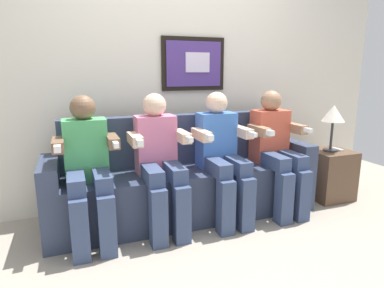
{
  "coord_description": "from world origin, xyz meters",
  "views": [
    {
      "loc": [
        -0.92,
        -2.32,
        1.28
      ],
      "look_at": [
        0.0,
        0.15,
        0.7
      ],
      "focal_mm": 30.93,
      "sensor_mm": 36.0,
      "label": 1
    }
  ],
  "objects_px": {
    "person_leftmost": "(87,165)",
    "spare_remote_on_table": "(337,149)",
    "person_left_center": "(159,158)",
    "side_table_right": "(329,174)",
    "couch": "(185,182)",
    "person_rightmost": "(276,147)",
    "table_lamp": "(333,116)",
    "person_right_center": "(222,152)"
  },
  "relations": [
    {
      "from": "person_right_center",
      "to": "spare_remote_on_table",
      "type": "height_order",
      "value": "person_right_center"
    },
    {
      "from": "person_rightmost",
      "to": "side_table_right",
      "type": "bearing_deg",
      "value": 5.03
    },
    {
      "from": "person_rightmost",
      "to": "spare_remote_on_table",
      "type": "bearing_deg",
      "value": 3.6
    },
    {
      "from": "spare_remote_on_table",
      "to": "person_left_center",
      "type": "bearing_deg",
      "value": -178.52
    },
    {
      "from": "person_leftmost",
      "to": "side_table_right",
      "type": "height_order",
      "value": "person_leftmost"
    },
    {
      "from": "table_lamp",
      "to": "spare_remote_on_table",
      "type": "relative_size",
      "value": 3.54
    },
    {
      "from": "person_leftmost",
      "to": "table_lamp",
      "type": "bearing_deg",
      "value": 1.13
    },
    {
      "from": "person_left_center",
      "to": "table_lamp",
      "type": "relative_size",
      "value": 2.41
    },
    {
      "from": "person_rightmost",
      "to": "table_lamp",
      "type": "relative_size",
      "value": 2.41
    },
    {
      "from": "side_table_right",
      "to": "table_lamp",
      "type": "xyz_separation_m",
      "value": [
        -0.03,
        -0.02,
        0.61
      ]
    },
    {
      "from": "person_left_center",
      "to": "side_table_right",
      "type": "distance_m",
      "value": 1.83
    },
    {
      "from": "person_right_center",
      "to": "spare_remote_on_table",
      "type": "relative_size",
      "value": 8.54
    },
    {
      "from": "person_left_center",
      "to": "person_right_center",
      "type": "xyz_separation_m",
      "value": [
        0.55,
        0.0,
        0.0
      ]
    },
    {
      "from": "couch",
      "to": "table_lamp",
      "type": "relative_size",
      "value": 5.1
    },
    {
      "from": "couch",
      "to": "side_table_right",
      "type": "xyz_separation_m",
      "value": [
        1.52,
        -0.11,
        -0.06
      ]
    },
    {
      "from": "couch",
      "to": "person_rightmost",
      "type": "height_order",
      "value": "person_rightmost"
    },
    {
      "from": "side_table_right",
      "to": "person_left_center",
      "type": "bearing_deg",
      "value": -178.04
    },
    {
      "from": "side_table_right",
      "to": "couch",
      "type": "bearing_deg",
      "value": 175.98
    },
    {
      "from": "person_leftmost",
      "to": "person_rightmost",
      "type": "xyz_separation_m",
      "value": [
        1.65,
        0.0,
        0.0
      ]
    },
    {
      "from": "person_rightmost",
      "to": "table_lamp",
      "type": "distance_m",
      "value": 0.72
    },
    {
      "from": "person_leftmost",
      "to": "spare_remote_on_table",
      "type": "distance_m",
      "value": 2.42
    },
    {
      "from": "person_rightmost",
      "to": "side_table_right",
      "type": "xyz_separation_m",
      "value": [
        0.7,
        0.06,
        -0.36
      ]
    },
    {
      "from": "person_leftmost",
      "to": "spare_remote_on_table",
      "type": "bearing_deg",
      "value": 1.14
    },
    {
      "from": "person_rightmost",
      "to": "table_lamp",
      "type": "xyz_separation_m",
      "value": [
        0.67,
        0.05,
        0.25
      ]
    },
    {
      "from": "couch",
      "to": "person_left_center",
      "type": "relative_size",
      "value": 2.11
    },
    {
      "from": "table_lamp",
      "to": "person_rightmost",
      "type": "bearing_deg",
      "value": -176.09
    },
    {
      "from": "person_leftmost",
      "to": "table_lamp",
      "type": "distance_m",
      "value": 2.34
    },
    {
      "from": "person_leftmost",
      "to": "person_left_center",
      "type": "distance_m",
      "value": 0.55
    },
    {
      "from": "person_rightmost",
      "to": "person_right_center",
      "type": "bearing_deg",
      "value": 180.0
    },
    {
      "from": "person_right_center",
      "to": "side_table_right",
      "type": "relative_size",
      "value": 2.22
    },
    {
      "from": "person_left_center",
      "to": "side_table_right",
      "type": "height_order",
      "value": "person_left_center"
    },
    {
      "from": "table_lamp",
      "to": "couch",
      "type": "bearing_deg",
      "value": 175.32
    },
    {
      "from": "couch",
      "to": "person_rightmost",
      "type": "relative_size",
      "value": 2.11
    },
    {
      "from": "person_rightmost",
      "to": "person_leftmost",
      "type": "bearing_deg",
      "value": 180.0
    },
    {
      "from": "person_right_center",
      "to": "table_lamp",
      "type": "distance_m",
      "value": 1.25
    },
    {
      "from": "couch",
      "to": "side_table_right",
      "type": "bearing_deg",
      "value": -4.02
    },
    {
      "from": "side_table_right",
      "to": "spare_remote_on_table",
      "type": "distance_m",
      "value": 0.27
    },
    {
      "from": "person_left_center",
      "to": "table_lamp",
      "type": "bearing_deg",
      "value": 1.48
    },
    {
      "from": "side_table_right",
      "to": "table_lamp",
      "type": "relative_size",
      "value": 1.09
    },
    {
      "from": "person_rightmost",
      "to": "table_lamp",
      "type": "height_order",
      "value": "person_rightmost"
    },
    {
      "from": "spare_remote_on_table",
      "to": "couch",
      "type": "bearing_deg",
      "value": 175.67
    },
    {
      "from": "couch",
      "to": "person_rightmost",
      "type": "bearing_deg",
      "value": -11.55
    }
  ]
}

